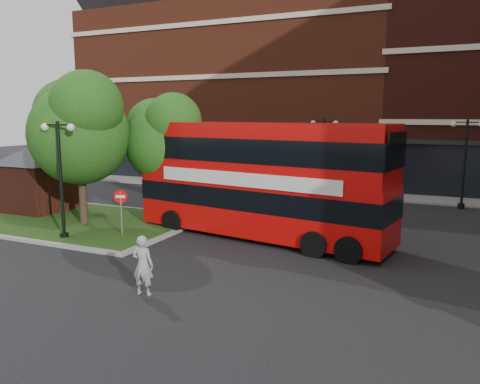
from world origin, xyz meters
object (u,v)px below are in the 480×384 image
at_px(bus, 260,172).
at_px(woman, 143,265).
at_px(car_silver, 258,184).
at_px(car_white, 348,190).

distance_m(bus, woman, 7.77).
xyz_separation_m(car_silver, car_white, (6.06, -0.18, 0.06)).
relative_size(bus, car_silver, 3.18).
distance_m(bus, car_white, 10.86).
bearing_deg(woman, bus, -101.73).
height_order(woman, car_silver, woman).
relative_size(car_silver, car_white, 0.88).
bearing_deg(car_silver, woman, -165.31).
bearing_deg(car_white, car_silver, 88.79).
height_order(car_silver, car_white, car_white).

